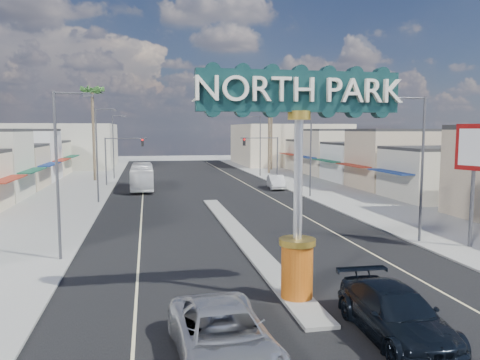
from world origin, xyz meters
name	(u,v)px	position (x,y,z in m)	size (l,w,h in m)	color
ground	(209,200)	(0.00, 30.00, 0.00)	(160.00, 160.00, 0.00)	gray
road	(209,200)	(0.00, 30.00, 0.01)	(20.00, 120.00, 0.01)	black
median_island	(240,235)	(0.00, 14.00, 0.08)	(1.30, 30.00, 0.16)	gray
sidewalk_left	(61,204)	(-14.00, 30.00, 0.06)	(8.00, 120.00, 0.12)	gray
sidewalk_right	(341,196)	(14.00, 30.00, 0.06)	(8.00, 120.00, 0.12)	gray
storefront_row_right	(371,159)	(24.00, 43.00, 3.00)	(12.00, 42.00, 6.00)	#B7B29E
backdrop_far_left	(58,146)	(-22.00, 75.00, 4.00)	(20.00, 20.00, 8.00)	#B7B29E
backdrop_far_right	(288,144)	(22.00, 75.00, 4.00)	(20.00, 20.00, 8.00)	beige
gateway_sign	(299,157)	(0.00, 1.98, 5.93)	(8.20, 1.50, 9.15)	#C24C0E
traffic_signal_left	(121,152)	(-9.18, 43.99, 4.27)	(5.09, 0.45, 6.00)	#47474C
traffic_signal_right	(264,150)	(9.18, 43.99, 4.27)	(5.09, 0.45, 6.00)	#47474C
streetlight_l_near	(60,167)	(-10.43, 10.00, 5.07)	(2.03, 0.22, 9.00)	#47474C
streetlight_l_mid	(99,150)	(-10.43, 30.00, 5.07)	(2.03, 0.22, 9.00)	#47474C
streetlight_l_far	(114,143)	(-10.43, 52.00, 5.07)	(2.03, 0.22, 9.00)	#47474C
streetlight_r_near	(420,162)	(10.43, 10.00, 5.07)	(2.03, 0.22, 9.00)	#47474C
streetlight_r_mid	(309,148)	(10.43, 30.00, 5.07)	(2.03, 0.22, 9.00)	#47474C
streetlight_r_far	(259,143)	(10.43, 52.00, 5.07)	(2.03, 0.22, 9.00)	#47474C
palm_left_far	(92,96)	(-13.00, 50.00, 11.50)	(2.60, 2.60, 13.10)	brown
palm_right_mid	(269,106)	(13.00, 56.00, 10.60)	(2.60, 2.60, 12.10)	brown
palm_right_far	(272,98)	(15.00, 62.00, 12.39)	(2.60, 2.60, 14.10)	brown
suv_left	(223,336)	(-3.80, -2.53, 0.85)	(2.82, 6.13, 1.70)	#B8B8BD
suv_right	(396,314)	(2.19, -1.96, 0.85)	(2.38, 5.87, 1.70)	black
car_parked_right	(276,182)	(9.00, 37.37, 0.81)	(1.71, 4.91, 1.62)	silver
city_bus	(142,177)	(-6.61, 40.01, 1.49)	(2.50, 10.69, 2.98)	white
bank_pylon_sign	(474,154)	(12.76, 8.18, 5.59)	(1.11, 2.20, 7.24)	#47474C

